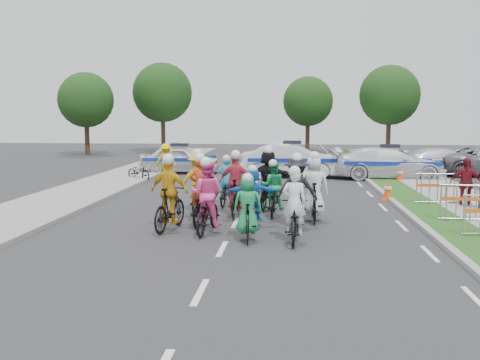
# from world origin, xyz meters

# --- Properties ---
(ground) EXTENTS (90.00, 90.00, 0.00)m
(ground) POSITION_xyz_m (0.00, 0.00, 0.00)
(ground) COLOR #28282B
(ground) RESTS_ON ground
(curb_right) EXTENTS (0.20, 60.00, 0.12)m
(curb_right) POSITION_xyz_m (5.10, 5.00, 0.06)
(curb_right) COLOR gray
(curb_right) RESTS_ON ground
(grass_strip) EXTENTS (1.20, 60.00, 0.11)m
(grass_strip) POSITION_xyz_m (5.80, 5.00, 0.06)
(grass_strip) COLOR #194E19
(grass_strip) RESTS_ON ground
(sidewalk_left) EXTENTS (3.00, 60.00, 0.13)m
(sidewalk_left) POSITION_xyz_m (-6.50, 5.00, 0.07)
(sidewalk_left) COLOR gray
(sidewalk_left) RESTS_ON ground
(rider_0) EXTENTS (0.71, 1.84, 1.85)m
(rider_0) POSITION_xyz_m (1.63, 0.85, 0.61)
(rider_0) COLOR black
(rider_0) RESTS_ON ground
(rider_1) EXTENTS (0.73, 1.61, 1.67)m
(rider_1) POSITION_xyz_m (0.51, 0.91, 0.66)
(rider_1) COLOR black
(rider_1) RESTS_ON ground
(rider_2) EXTENTS (0.89, 2.01, 1.98)m
(rider_2) POSITION_xyz_m (-0.61, 1.70, 0.73)
(rider_2) COLOR black
(rider_2) RESTS_ON ground
(rider_3) EXTENTS (1.09, 2.01, 2.04)m
(rider_3) POSITION_xyz_m (-1.63, 1.88, 0.78)
(rider_3) COLOR black
(rider_3) RESTS_ON ground
(rider_4) EXTENTS (1.13, 2.00, 2.04)m
(rider_4) POSITION_xyz_m (1.71, 2.60, 0.78)
(rider_4) COLOR black
(rider_4) RESTS_ON ground
(rider_5) EXTENTS (1.38, 1.64, 1.70)m
(rider_5) POSITION_xyz_m (0.51, 2.65, 0.72)
(rider_5) COLOR black
(rider_5) RESTS_ON ground
(rider_6) EXTENTS (0.77, 1.99, 2.00)m
(rider_6) POSITION_xyz_m (-0.96, 2.84, 0.66)
(rider_6) COLOR black
(rider_6) RESTS_ON ground
(rider_7) EXTENTS (0.85, 1.93, 2.02)m
(rider_7) POSITION_xyz_m (2.21, 3.51, 0.78)
(rider_7) COLOR black
(rider_7) RESTS_ON ground
(rider_8) EXTENTS (0.73, 1.69, 1.72)m
(rider_8) POSITION_xyz_m (1.01, 4.31, 0.64)
(rider_8) COLOR black
(rider_8) RESTS_ON ground
(rider_9) EXTENTS (1.02, 1.92, 2.00)m
(rider_9) POSITION_xyz_m (-0.10, 4.12, 0.77)
(rider_9) COLOR black
(rider_9) RESTS_ON ground
(rider_10) EXTENTS (1.12, 1.97, 2.00)m
(rider_10) POSITION_xyz_m (-1.34, 4.59, 0.77)
(rider_10) COLOR black
(rider_10) RESTS_ON ground
(rider_11) EXTENTS (1.70, 2.01, 2.04)m
(rider_11) POSITION_xyz_m (0.82, 5.47, 0.85)
(rider_11) COLOR black
(rider_11) RESTS_ON ground
(rider_12) EXTENTS (0.80, 1.75, 1.72)m
(rider_12) POSITION_xyz_m (-0.60, 6.01, 0.57)
(rider_12) COLOR black
(rider_12) RESTS_ON ground
(police_car_0) EXTENTS (4.28, 1.98, 1.42)m
(police_car_0) POSITION_xyz_m (-4.25, 15.86, 0.71)
(police_car_0) COLOR silver
(police_car_0) RESTS_ON ground
(police_car_1) EXTENTS (5.01, 1.89, 1.63)m
(police_car_1) POSITION_xyz_m (1.63, 14.62, 0.82)
(police_car_1) COLOR silver
(police_car_1) RESTS_ON ground
(police_car_2) EXTENTS (5.29, 2.33, 1.51)m
(police_car_2) POSITION_xyz_m (6.24, 14.09, 0.76)
(police_car_2) COLOR silver
(police_car_2) RESTS_ON ground
(civilian_sedan) EXTENTS (4.91, 2.41, 1.37)m
(civilian_sedan) POSITION_xyz_m (9.35, 16.26, 0.69)
(civilian_sedan) COLOR silver
(civilian_sedan) RESTS_ON ground
(spectator_2) EXTENTS (1.02, 0.49, 1.69)m
(spectator_2) POSITION_xyz_m (7.18, 5.91, 0.85)
(spectator_2) COLOR maroon
(spectator_2) RESTS_ON ground
(marshal_hiviz) EXTENTS (1.13, 0.70, 1.68)m
(marshal_hiviz) POSITION_xyz_m (-4.43, 13.39, 0.84)
(marshal_hiviz) COLOR #DFBE0B
(marshal_hiviz) RESTS_ON ground
(barrier_1) EXTENTS (2.03, 0.61, 1.12)m
(barrier_1) POSITION_xyz_m (6.70, 3.40, 0.56)
(barrier_1) COLOR #A5A8AD
(barrier_1) RESTS_ON ground
(barrier_2) EXTENTS (2.01, 0.54, 1.12)m
(barrier_2) POSITION_xyz_m (6.70, 6.37, 0.56)
(barrier_2) COLOR #A5A8AD
(barrier_2) RESTS_ON ground
(cone_0) EXTENTS (0.40, 0.40, 0.70)m
(cone_0) POSITION_xyz_m (5.01, 7.53, 0.34)
(cone_0) COLOR #F24C0C
(cone_0) RESTS_ON ground
(cone_1) EXTENTS (0.40, 0.40, 0.70)m
(cone_1) POSITION_xyz_m (6.51, 12.84, 0.34)
(cone_1) COLOR #F24C0C
(cone_1) RESTS_ON ground
(parked_bike) EXTENTS (1.60, 1.38, 0.83)m
(parked_bike) POSITION_xyz_m (-5.53, 12.54, 0.41)
(parked_bike) COLOR black
(parked_bike) RESTS_ON ground
(tree_0) EXTENTS (4.20, 4.20, 6.30)m
(tree_0) POSITION_xyz_m (-14.00, 28.00, 4.19)
(tree_0) COLOR #382619
(tree_0) RESTS_ON ground
(tree_1) EXTENTS (4.55, 4.55, 6.82)m
(tree_1) POSITION_xyz_m (9.00, 30.00, 4.54)
(tree_1) COLOR #382619
(tree_1) RESTS_ON ground
(tree_3) EXTENTS (4.90, 4.90, 7.35)m
(tree_3) POSITION_xyz_m (-9.00, 32.00, 4.89)
(tree_3) COLOR #382619
(tree_3) RESTS_ON ground
(tree_4) EXTENTS (4.20, 4.20, 6.30)m
(tree_4) POSITION_xyz_m (3.00, 34.00, 4.19)
(tree_4) COLOR #382619
(tree_4) RESTS_ON ground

